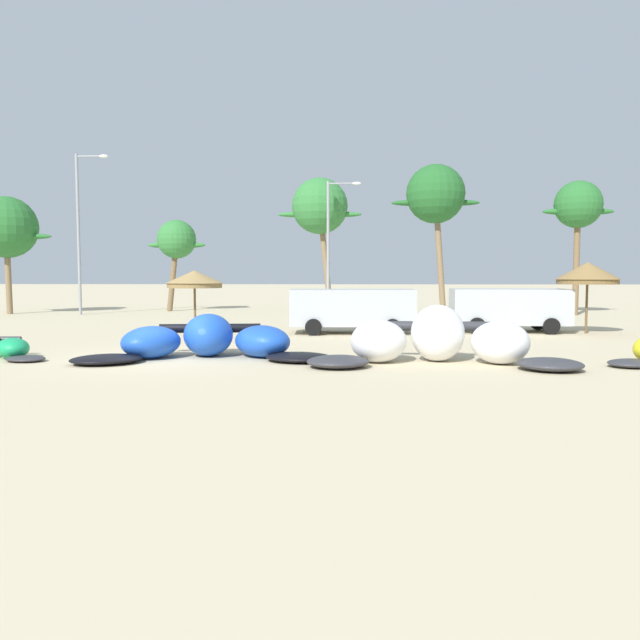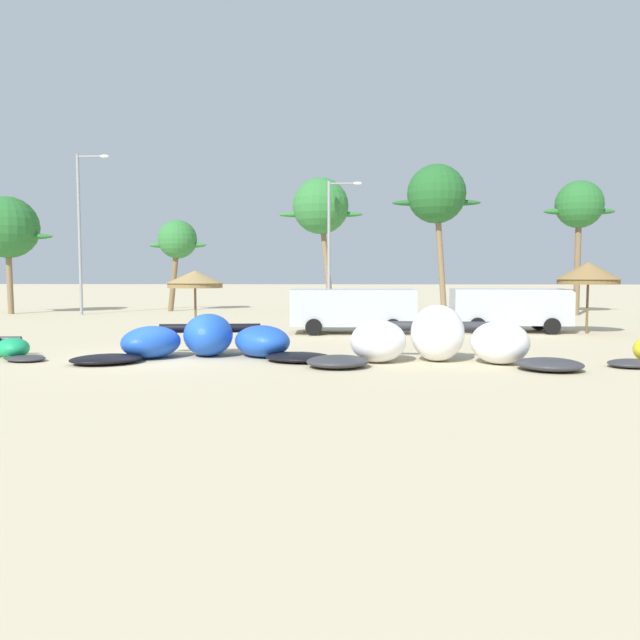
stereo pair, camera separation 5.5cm
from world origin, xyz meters
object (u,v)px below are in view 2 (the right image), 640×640
(beach_umbrella_middle, at_px, (588,273))
(parked_van, at_px, (507,306))
(beach_umbrella_near_van, at_px, (195,279))
(parked_car_second, at_px, (350,307))
(palm_left_of_gap, at_px, (321,207))
(lamppost_west_center, at_px, (332,239))
(palm_leftmost, at_px, (7,228))
(palm_center_right, at_px, (579,207))
(lamppost_west, at_px, (82,225))
(kite_left_of_center, at_px, (207,341))
(palm_left, at_px, (177,241))
(kite_center, at_px, (439,341))
(palm_center_left, at_px, (437,195))

(beach_umbrella_middle, distance_m, parked_van, 3.52)
(beach_umbrella_near_van, height_order, parked_car_second, beach_umbrella_near_van)
(palm_left_of_gap, bearing_deg, parked_van, -59.40)
(lamppost_west_center, bearing_deg, palm_leftmost, -176.97)
(parked_car_second, bearing_deg, beach_umbrella_middle, 1.83)
(palm_center_right, relative_size, lamppost_west, 0.83)
(kite_left_of_center, bearing_deg, beach_umbrella_middle, 30.38)
(lamppost_west, bearing_deg, palm_left, 39.15)
(kite_left_of_center, xyz_separation_m, palm_center_right, (17.88, 20.22, 5.97))
(palm_leftmost, xyz_separation_m, palm_center_right, (34.61, 0.28, 1.17))
(beach_umbrella_middle, relative_size, palm_center_right, 0.37)
(palm_left_of_gap, relative_size, palm_center_right, 1.09)
(kite_center, height_order, parked_car_second, parked_car_second)
(kite_left_of_center, distance_m, palm_leftmost, 26.47)
(palm_center_left, bearing_deg, palm_center_right, -6.82)
(palm_leftmost, bearing_deg, lamppost_west_center, 3.03)
(palm_leftmost, height_order, palm_center_left, palm_center_left)
(lamppost_west_center, bearing_deg, lamppost_west, -174.30)
(palm_left, bearing_deg, beach_umbrella_middle, -35.38)
(parked_car_second, height_order, palm_leftmost, palm_leftmost)
(palm_left, bearing_deg, beach_umbrella_near_van, -72.43)
(palm_center_left, bearing_deg, lamppost_west, -175.41)
(kite_center, distance_m, palm_left_of_gap, 25.46)
(palm_left, bearing_deg, palm_center_right, -7.19)
(parked_van, xyz_separation_m, palm_left, (-18.08, 14.49, 3.57))
(kite_left_of_center, distance_m, parked_van, 14.13)
(beach_umbrella_middle, xyz_separation_m, palm_left_of_gap, (-11.75, 15.13, 4.31))
(beach_umbrella_near_van, bearing_deg, parked_car_second, -3.23)
(palm_center_left, bearing_deg, lamppost_west_center, -178.04)
(kite_center, bearing_deg, lamppost_west_center, 99.14)
(kite_center, height_order, beach_umbrella_near_van, beach_umbrella_near_van)
(parked_van, distance_m, lamppost_west_center, 14.82)
(kite_center, bearing_deg, parked_van, 66.43)
(palm_center_left, xyz_separation_m, palm_center_right, (8.29, -0.99, -0.83))
(beach_umbrella_middle, bearing_deg, kite_center, -128.97)
(palm_left, distance_m, lamppost_west_center, 10.57)
(palm_center_left, bearing_deg, kite_center, -97.41)
(kite_left_of_center, distance_m, palm_left_of_gap, 24.38)
(kite_left_of_center, distance_m, kite_center, 6.77)
(parked_car_second, relative_size, palm_left_of_gap, 0.60)
(beach_umbrella_middle, height_order, palm_center_left, palm_center_left)
(palm_left_of_gap, relative_size, lamppost_west_center, 1.07)
(beach_umbrella_near_van, relative_size, parked_car_second, 0.51)
(kite_center, bearing_deg, beach_umbrella_near_van, 134.47)
(kite_center, relative_size, palm_center_left, 0.83)
(palm_left_of_gap, bearing_deg, beach_umbrella_near_van, -107.41)
(parked_car_second, height_order, lamppost_west, lamppost_west)
(palm_leftmost, distance_m, lamppost_west, 4.88)
(parked_car_second, distance_m, lamppost_west_center, 13.54)
(palm_left_of_gap, bearing_deg, palm_left, -179.70)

